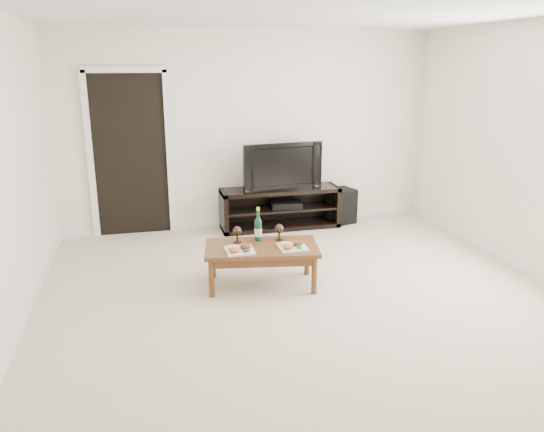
{
  "coord_description": "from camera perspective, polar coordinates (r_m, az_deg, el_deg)",
  "views": [
    {
      "loc": [
        -1.41,
        -4.19,
        2.18
      ],
      "look_at": [
        -0.19,
        0.74,
        0.7
      ],
      "focal_mm": 35.0,
      "sensor_mm": 36.0,
      "label": 1
    }
  ],
  "objects": [
    {
      "name": "floor",
      "position": [
        4.93,
        4.26,
        -10.04
      ],
      "size": [
        5.5,
        5.5,
        0.0
      ],
      "primitive_type": "plane",
      "color": "beige",
      "rests_on": "ground"
    },
    {
      "name": "coffee_table",
      "position": [
        5.35,
        -1.12,
        -5.36
      ],
      "size": [
        1.2,
        0.78,
        0.42
      ],
      "primitive_type": "cube",
      "rotation": [
        0.0,
        0.0,
        -0.16
      ],
      "color": "brown",
      "rests_on": "ground"
    },
    {
      "name": "av_receiver",
      "position": [
        7.17,
        1.57,
        1.27
      ],
      "size": [
        0.44,
        0.36,
        0.08
      ],
      "primitive_type": "cube",
      "rotation": [
        0.0,
        0.0,
        -0.16
      ],
      "color": "black",
      "rests_on": "media_console"
    },
    {
      "name": "plate_left",
      "position": [
        5.12,
        -3.49,
        -3.47
      ],
      "size": [
        0.27,
        0.27,
        0.07
      ],
      "primitive_type": "cube",
      "color": "white",
      "rests_on": "coffee_table"
    },
    {
      "name": "media_console",
      "position": [
        7.17,
        0.87,
        0.86
      ],
      "size": [
        1.6,
        0.45,
        0.55
      ],
      "primitive_type": "cube",
      "color": "black",
      "rests_on": "ground"
    },
    {
      "name": "back_wall",
      "position": [
        7.16,
        -2.5,
        9.19
      ],
      "size": [
        5.0,
        0.04,
        2.6
      ],
      "primitive_type": "cube",
      "color": "white",
      "rests_on": "ground"
    },
    {
      "name": "subwoofer",
      "position": [
        7.48,
        7.46,
        1.11
      ],
      "size": [
        0.4,
        0.4,
        0.48
      ],
      "primitive_type": "cube",
      "rotation": [
        0.0,
        0.0,
        0.28
      ],
      "color": "black",
      "rests_on": "ground"
    },
    {
      "name": "goblet_left",
      "position": [
        5.36,
        -3.75,
        -1.99
      ],
      "size": [
        0.09,
        0.09,
        0.17
      ],
      "primitive_type": null,
      "color": "#31241B",
      "rests_on": "coffee_table"
    },
    {
      "name": "television",
      "position": [
        7.04,
        0.89,
        5.48
      ],
      "size": [
        1.09,
        0.26,
        0.62
      ],
      "primitive_type": "imported",
      "rotation": [
        0.0,
        0.0,
        0.11
      ],
      "color": "black",
      "rests_on": "media_console"
    },
    {
      "name": "goblet_right",
      "position": [
        5.42,
        0.77,
        -1.74
      ],
      "size": [
        0.09,
        0.09,
        0.17
      ],
      "primitive_type": null,
      "color": "#31241B",
      "rests_on": "coffee_table"
    },
    {
      "name": "doorway",
      "position": [
        7.02,
        -14.97,
        6.25
      ],
      "size": [
        0.9,
        0.02,
        2.05
      ],
      "primitive_type": "cube",
      "color": "black",
      "rests_on": "ground"
    },
    {
      "name": "plate_right",
      "position": [
        5.21,
        2.24,
        -3.12
      ],
      "size": [
        0.27,
        0.27,
        0.07
      ],
      "primitive_type": "cube",
      "color": "white",
      "rests_on": "coffee_table"
    },
    {
      "name": "ceiling",
      "position": [
        4.44,
        5.02,
        21.88
      ],
      "size": [
        5.0,
        5.5,
        0.04
      ],
      "primitive_type": "cube",
      "color": "white",
      "rests_on": "back_wall"
    },
    {
      "name": "wine_bottle",
      "position": [
        5.39,
        -1.51,
        -0.86
      ],
      "size": [
        0.07,
        0.07,
        0.35
      ],
      "primitive_type": "cylinder",
      "color": "#103B21",
      "rests_on": "coffee_table"
    }
  ]
}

